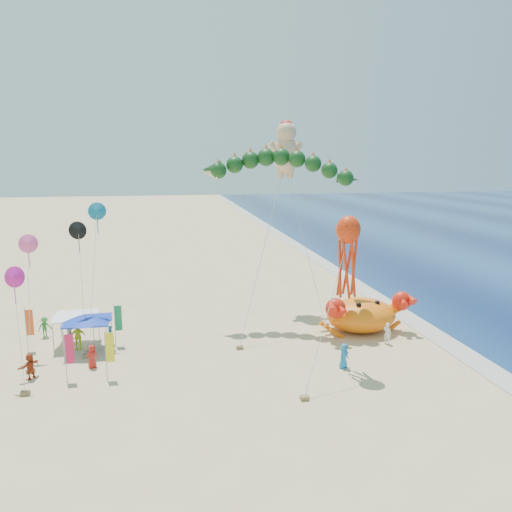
{
  "coord_description": "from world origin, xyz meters",
  "views": [
    {
      "loc": [
        -8.61,
        -33.81,
        13.59
      ],
      "look_at": [
        -2.0,
        2.0,
        6.5
      ],
      "focal_mm": 35.0,
      "sensor_mm": 36.0,
      "label": 1
    }
  ],
  "objects_px": {
    "canopy_blue": "(87,318)",
    "canopy_white": "(76,313)",
    "octopus_kite": "(347,251)",
    "dragon_kite": "(279,171)",
    "crab_inflatable": "(362,314)",
    "cherub_kite": "(286,148)"
  },
  "relations": [
    {
      "from": "dragon_kite",
      "to": "canopy_blue",
      "type": "distance_m",
      "value": 18.38
    },
    {
      "from": "canopy_white",
      "to": "canopy_blue",
      "type": "bearing_deg",
      "value": -51.37
    },
    {
      "from": "canopy_blue",
      "to": "octopus_kite",
      "type": "bearing_deg",
      "value": -19.38
    },
    {
      "from": "canopy_blue",
      "to": "canopy_white",
      "type": "height_order",
      "value": "same"
    },
    {
      "from": "crab_inflatable",
      "to": "dragon_kite",
      "type": "distance_m",
      "value": 13.24
    },
    {
      "from": "octopus_kite",
      "to": "canopy_blue",
      "type": "xyz_separation_m",
      "value": [
        -17.1,
        6.01,
        -5.4
      ]
    },
    {
      "from": "canopy_white",
      "to": "octopus_kite",
      "type": "bearing_deg",
      "value": -21.89
    },
    {
      "from": "octopus_kite",
      "to": "canopy_blue",
      "type": "height_order",
      "value": "octopus_kite"
    },
    {
      "from": "crab_inflatable",
      "to": "canopy_blue",
      "type": "relative_size",
      "value": 2.17
    },
    {
      "from": "octopus_kite",
      "to": "canopy_blue",
      "type": "bearing_deg",
      "value": 160.62
    },
    {
      "from": "cherub_kite",
      "to": "dragon_kite",
      "type": "bearing_deg",
      "value": -110.03
    },
    {
      "from": "octopus_kite",
      "to": "canopy_blue",
      "type": "distance_m",
      "value": 18.91
    },
    {
      "from": "octopus_kite",
      "to": "dragon_kite",
      "type": "bearing_deg",
      "value": 103.27
    },
    {
      "from": "crab_inflatable",
      "to": "dragon_kite",
      "type": "xyz_separation_m",
      "value": [
        -6.1,
        3.47,
        11.23
      ]
    },
    {
      "from": "crab_inflatable",
      "to": "canopy_white",
      "type": "distance_m",
      "value": 21.96
    },
    {
      "from": "crab_inflatable",
      "to": "canopy_white",
      "type": "relative_size",
      "value": 2.27
    },
    {
      "from": "dragon_kite",
      "to": "canopy_white",
      "type": "xyz_separation_m",
      "value": [
        -15.81,
        -2.46,
        -10.24
      ]
    },
    {
      "from": "dragon_kite",
      "to": "canopy_white",
      "type": "distance_m",
      "value": 18.99
    },
    {
      "from": "octopus_kite",
      "to": "canopy_white",
      "type": "relative_size",
      "value": 3.05
    },
    {
      "from": "dragon_kite",
      "to": "canopy_blue",
      "type": "xyz_separation_m",
      "value": [
        -14.8,
        -3.72,
        -10.23
      ]
    },
    {
      "from": "dragon_kite",
      "to": "octopus_kite",
      "type": "distance_m",
      "value": 11.1
    },
    {
      "from": "canopy_blue",
      "to": "dragon_kite",
      "type": "bearing_deg",
      "value": 14.09
    }
  ]
}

